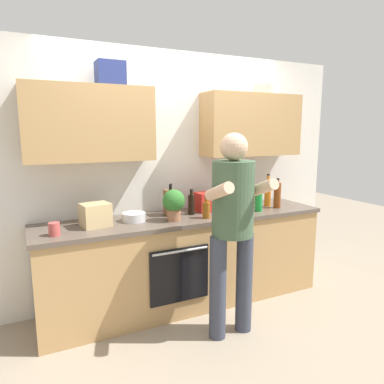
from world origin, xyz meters
The scene contains 18 objects.
ground_plane centered at (0.00, 0.00, 0.00)m, with size 12.00×12.00×0.00m, color gray.
back_wall_unit centered at (0.00, 0.28, 1.49)m, with size 4.00×0.38×2.50m.
counter centered at (0.00, 0.00, 0.45)m, with size 2.84×0.67×0.90m.
person_standing centered at (0.10, -0.66, 1.01)m, with size 0.49×0.45×1.70m.
bottle_soda centered at (0.75, -0.14, 1.00)m, with size 0.07×0.07×0.26m.
bottle_oil centered at (0.81, 0.09, 0.98)m, with size 0.06×0.06×0.22m.
bottle_hotsauce centered at (0.70, 0.20, 1.01)m, with size 0.07×0.07×0.27m.
bottle_syrup centered at (0.13, -0.16, 0.98)m, with size 0.07×0.07×0.21m.
bottle_vinegar centered at (1.02, -0.09, 1.04)m, with size 0.08×0.08×0.32m.
bottle_juice centered at (0.99, 0.03, 1.04)m, with size 0.07×0.07×0.35m.
bottle_soy centered at (0.07, 0.03, 1.00)m, with size 0.07×0.07×0.25m.
cup_ceramic centered at (-1.21, -0.14, 0.95)m, with size 0.09×0.09×0.10m, color #BF4C47.
cup_stoneware centered at (0.53, 0.14, 0.95)m, with size 0.08×0.08×0.11m, color slate.
mixing_bowl centered at (-0.52, 0.03, 0.94)m, with size 0.21×0.21×0.08m, color silver.
knife_block centered at (-0.13, 0.09, 1.03)m, with size 0.10×0.14×0.31m.
potted_herb centered at (-0.18, -0.12, 1.07)m, with size 0.21×0.21×0.29m.
grocery_bag_bread centered at (-0.87, 0.00, 1.00)m, with size 0.24×0.20×0.20m, color tan.
grocery_bag_crisps centered at (0.28, 0.10, 1.00)m, with size 0.23×0.16×0.20m, color red.
Camera 1 is at (-1.40, -3.02, 1.72)m, focal length 32.99 mm.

